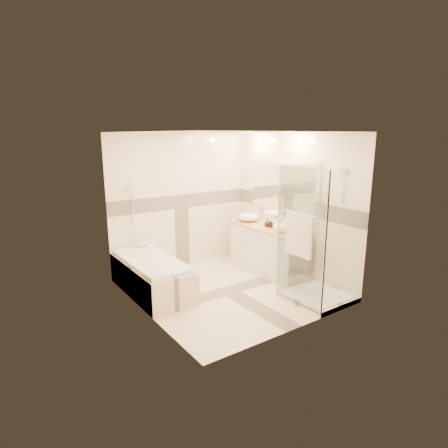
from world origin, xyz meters
TOP-DOWN VIEW (x-y plane):
  - room at (0.06, 0.01)m, footprint 2.82×3.02m
  - bathtub at (-1.02, 0.65)m, footprint 0.75×1.70m
  - vanity at (1.12, 0.30)m, footprint 0.58×1.62m
  - shower_enclosure at (0.83, -0.97)m, footprint 0.96×0.93m
  - vessel_sink_near at (1.10, 0.87)m, footprint 0.42×0.42m
  - vessel_sink_far at (1.10, -0.12)m, footprint 0.41×0.41m
  - faucet_near at (1.32, 0.87)m, footprint 0.11×0.03m
  - faucet_far at (1.32, -0.12)m, footprint 0.11×0.03m
  - amenity_bottle_a at (1.10, 0.24)m, footprint 0.08×0.08m
  - amenity_bottle_b at (1.10, 0.32)m, footprint 0.14×0.14m
  - folded_towels at (1.10, 0.98)m, footprint 0.19×0.27m
  - rolled_towel at (-0.87, 1.34)m, footprint 0.19×0.09m

SIDE VIEW (x-z plane):
  - bathtub at x=-1.02m, z-range 0.03..0.59m
  - vanity at x=1.12m, z-range 0.00..0.85m
  - shower_enclosure at x=0.83m, z-range -0.51..1.53m
  - rolled_towel at x=-0.87m, z-range 0.56..0.65m
  - folded_towels at x=1.10m, z-range 0.85..0.93m
  - amenity_bottle_a at x=1.10m, z-range 0.85..0.99m
  - amenity_bottle_b at x=1.10m, z-range 0.85..1.00m
  - vessel_sink_far at x=1.10m, z-range 0.85..1.01m
  - vessel_sink_near at x=1.10m, z-range 0.85..1.02m
  - faucet_far at x=1.32m, z-range 0.87..1.13m
  - faucet_near at x=1.32m, z-range 0.87..1.14m
  - room at x=0.06m, z-range 0.00..2.52m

